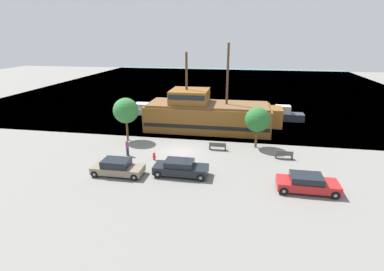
% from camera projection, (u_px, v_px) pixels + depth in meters
% --- Properties ---
extents(ground_plane, '(160.00, 160.00, 0.00)m').
position_uv_depth(ground_plane, '(180.00, 152.00, 31.03)').
color(ground_plane, gray).
extents(water_surface, '(80.00, 80.00, 0.00)m').
position_uv_depth(water_surface, '(218.00, 85.00, 72.11)').
color(water_surface, slate).
rests_on(water_surface, ground).
extents(pirate_ship, '(16.76, 5.66, 10.69)m').
position_uv_depth(pirate_ship, '(207.00, 115.00, 37.83)').
color(pirate_ship, brown).
rests_on(pirate_ship, water_surface).
extents(moored_boat_dockside, '(7.34, 2.37, 1.64)m').
position_uv_depth(moored_boat_dockside, '(147.00, 110.00, 45.89)').
color(moored_boat_dockside, silver).
rests_on(moored_boat_dockside, water_surface).
extents(moored_boat_outer, '(5.08, 1.87, 2.09)m').
position_uv_depth(moored_boat_outer, '(284.00, 115.00, 42.44)').
color(moored_boat_outer, '#2D333D').
rests_on(moored_boat_outer, water_surface).
extents(parked_car_curb_front, '(4.65, 1.87, 1.40)m').
position_uv_depth(parked_car_curb_front, '(181.00, 168.00, 25.63)').
color(parked_car_curb_front, black).
rests_on(parked_car_curb_front, ground_plane).
extents(parked_car_curb_mid, '(4.39, 1.91, 1.40)m').
position_uv_depth(parked_car_curb_mid, '(117.00, 167.00, 25.77)').
color(parked_car_curb_mid, '#7F705B').
rests_on(parked_car_curb_mid, ground_plane).
extents(parked_car_curb_rear, '(4.59, 1.99, 1.37)m').
position_uv_depth(parked_car_curb_rear, '(307.00, 183.00, 23.02)').
color(parked_car_curb_rear, '#B21E1E').
rests_on(parked_car_curb_rear, ground_plane).
extents(fire_hydrant, '(0.42, 0.25, 0.76)m').
position_uv_depth(fire_hydrant, '(154.00, 156.00, 28.94)').
color(fire_hydrant, red).
rests_on(fire_hydrant, ground_plane).
extents(bench_promenade_east, '(1.77, 0.45, 0.85)m').
position_uv_depth(bench_promenade_east, '(218.00, 146.00, 31.44)').
color(bench_promenade_east, '#4C4742').
rests_on(bench_promenade_east, ground_plane).
extents(bench_promenade_west, '(1.64, 0.45, 0.85)m').
position_uv_depth(bench_promenade_west, '(284.00, 155.00, 29.18)').
color(bench_promenade_west, '#4C4742').
rests_on(bench_promenade_west, ground_plane).
extents(pedestrian_walking_near, '(0.32, 0.32, 1.64)m').
position_uv_depth(pedestrian_walking_near, '(127.00, 148.00, 29.85)').
color(pedestrian_walking_near, '#232838').
rests_on(pedestrian_walking_near, ground_plane).
extents(tree_row_east, '(2.84, 2.84, 4.92)m').
position_uv_depth(tree_row_east, '(126.00, 111.00, 33.43)').
color(tree_row_east, brown).
rests_on(tree_row_east, ground_plane).
extents(tree_row_mideast, '(2.62, 2.62, 4.40)m').
position_uv_depth(tree_row_mideast, '(257.00, 120.00, 31.38)').
color(tree_row_mideast, brown).
rests_on(tree_row_mideast, ground_plane).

